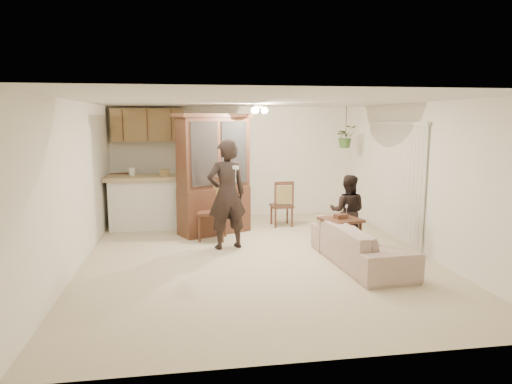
{
  "coord_description": "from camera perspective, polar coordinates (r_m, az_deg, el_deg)",
  "views": [
    {
      "loc": [
        -1.13,
        -7.05,
        2.23
      ],
      "look_at": [
        0.03,
        0.4,
        1.02
      ],
      "focal_mm": 32.0,
      "sensor_mm": 36.0,
      "label": 1
    }
  ],
  "objects": [
    {
      "name": "floor",
      "position": [
        7.48,
        0.22,
        -8.21
      ],
      "size": [
        6.5,
        6.5,
        0.0
      ],
      "primitive_type": "plane",
      "color": "beige",
      "rests_on": "ground"
    },
    {
      "name": "ceiling",
      "position": [
        7.14,
        0.24,
        11.31
      ],
      "size": [
        5.5,
        6.5,
        0.02
      ],
      "primitive_type": "cube",
      "color": "silver",
      "rests_on": "wall_back"
    },
    {
      "name": "wall_back",
      "position": [
        10.41,
        -2.61,
        3.72
      ],
      "size": [
        5.5,
        0.02,
        2.5
      ],
      "primitive_type": "cube",
      "color": "white",
      "rests_on": "ground"
    },
    {
      "name": "wall_front",
      "position": [
        4.08,
        7.5,
        -4.81
      ],
      "size": [
        5.5,
        0.02,
        2.5
      ],
      "primitive_type": "cube",
      "color": "white",
      "rests_on": "ground"
    },
    {
      "name": "wall_left",
      "position": [
        7.3,
        -21.62,
        0.78
      ],
      "size": [
        0.02,
        6.5,
        2.5
      ],
      "primitive_type": "cube",
      "color": "white",
      "rests_on": "ground"
    },
    {
      "name": "wall_right",
      "position": [
        8.11,
        19.81,
        1.66
      ],
      "size": [
        0.02,
        6.5,
        2.5
      ],
      "primitive_type": "cube",
      "color": "white",
      "rests_on": "ground"
    },
    {
      "name": "breakfast_bar",
      "position": [
        9.58,
        -13.04,
        -1.5
      ],
      "size": [
        1.6,
        0.55,
        1.0
      ],
      "primitive_type": "cube",
      "color": "silver",
      "rests_on": "floor"
    },
    {
      "name": "bar_top",
      "position": [
        9.5,
        -13.16,
        1.76
      ],
      "size": [
        1.75,
        0.7,
        0.08
      ],
      "primitive_type": "cube",
      "color": "tan",
      "rests_on": "breakfast_bar"
    },
    {
      "name": "upper_cabinets",
      "position": [
        10.15,
        -13.37,
        8.16
      ],
      "size": [
        1.5,
        0.34,
        0.7
      ],
      "primitive_type": "cube",
      "color": "olive",
      "rests_on": "wall_back"
    },
    {
      "name": "vertical_blinds",
      "position": [
        8.9,
        16.77,
        1.46
      ],
      "size": [
        0.06,
        2.3,
        2.1
      ],
      "primitive_type": null,
      "color": "beige",
      "rests_on": "wall_right"
    },
    {
      "name": "ceiling_fixture",
      "position": [
        8.36,
        0.29,
        10.31
      ],
      "size": [
        0.36,
        0.36,
        0.2
      ],
      "primitive_type": null,
      "color": "beige",
      "rests_on": "ceiling"
    },
    {
      "name": "hanging_plant",
      "position": [
        10.06,
        11.15,
        6.8
      ],
      "size": [
        0.43,
        0.37,
        0.48
      ],
      "primitive_type": "imported",
      "color": "#325522",
      "rests_on": "ceiling"
    },
    {
      "name": "plant_cord",
      "position": [
        10.05,
        11.2,
        8.65
      ],
      "size": [
        0.01,
        0.01,
        0.65
      ],
      "primitive_type": "cylinder",
      "color": "black",
      "rests_on": "ceiling"
    },
    {
      "name": "sofa",
      "position": [
        7.26,
        12.96,
        -5.96
      ],
      "size": [
        0.87,
        1.92,
        0.73
      ],
      "primitive_type": "imported",
      "rotation": [
        0.0,
        0.0,
        1.65
      ],
      "color": "beige",
      "rests_on": "floor"
    },
    {
      "name": "adult",
      "position": [
        7.84,
        -3.66,
        -0.64
      ],
      "size": [
        0.74,
        0.58,
        1.8
      ],
      "primitive_type": "imported",
      "rotation": [
        0.0,
        0.0,
        3.39
      ],
      "color": "black",
      "rests_on": "floor"
    },
    {
      "name": "child",
      "position": [
        8.07,
        11.39,
        -2.15
      ],
      "size": [
        0.81,
        0.74,
        1.35
      ],
      "primitive_type": "imported",
      "rotation": [
        0.0,
        0.0,
        2.72
      ],
      "color": "black",
      "rests_on": "floor"
    },
    {
      "name": "china_hutch",
      "position": [
        8.89,
        -5.32,
        2.12
      ],
      "size": [
        1.58,
        1.13,
        2.33
      ],
      "rotation": [
        0.0,
        0.0,
        0.43
      ],
      "color": "#3E2016",
      "rests_on": "floor"
    },
    {
      "name": "side_table",
      "position": [
        7.65,
        10.49,
        -5.45
      ],
      "size": [
        0.71,
        0.71,
        0.69
      ],
      "rotation": [
        0.0,
        0.0,
        0.31
      ],
      "color": "#3E2016",
      "rests_on": "floor"
    },
    {
      "name": "chair_bar",
      "position": [
        9.91,
        -15.99,
        -2.38
      ],
      "size": [
        0.64,
        0.64,
        1.11
      ],
      "rotation": [
        0.0,
        0.0,
        0.41
      ],
      "color": "#3E2016",
      "rests_on": "floor"
    },
    {
      "name": "chair_hutch_left",
      "position": [
        8.54,
        -5.45,
        -3.78
      ],
      "size": [
        0.6,
        0.6,
        1.15
      ],
      "rotation": [
        0.0,
        0.0,
        -0.21
      ],
      "color": "#3E2016",
      "rests_on": "floor"
    },
    {
      "name": "chair_hutch_right",
      "position": [
        9.59,
        3.22,
        -2.65
      ],
      "size": [
        0.45,
        0.45,
        0.97
      ],
      "rotation": [
        0.0,
        0.0,
        3.2
      ],
      "color": "#3E2016",
      "rests_on": "floor"
    },
    {
      "name": "controller_adult",
      "position": [
        7.36,
        -2.56,
        3.06
      ],
      "size": [
        0.09,
        0.17,
        0.05
      ],
      "primitive_type": "cube",
      "rotation": [
        0.0,
        0.0,
        3.39
      ],
      "color": "silver",
      "rests_on": "adult"
    },
    {
      "name": "controller_child",
      "position": [
        7.76,
        11.25,
        -1.77
      ],
      "size": [
        0.08,
        0.12,
        0.03
      ],
      "primitive_type": "cube",
      "rotation": [
        0.0,
        0.0,
        2.72
      ],
      "color": "silver",
      "rests_on": "child"
    }
  ]
}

